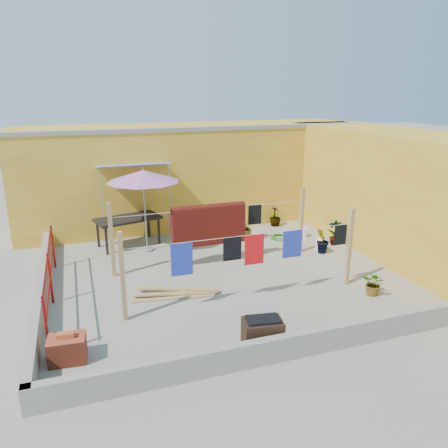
{
  "coord_description": "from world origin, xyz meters",
  "views": [
    {
      "loc": [
        -3.15,
        -9.17,
        4.29
      ],
      "look_at": [
        0.11,
        0.3,
        1.18
      ],
      "focal_mm": 35.0,
      "sensor_mm": 36.0,
      "label": 1
    }
  ],
  "objects_px": {
    "water_jug_a": "(320,245)",
    "green_hose": "(280,237)",
    "patio_umbrella": "(143,177)",
    "brazier": "(263,334)",
    "plant_back_a": "(244,226)",
    "outdoor_table": "(128,220)",
    "brick_stack": "(67,349)",
    "white_basin": "(284,342)",
    "water_jug_b": "(304,232)"
  },
  "relations": [
    {
      "from": "green_hose",
      "to": "patio_umbrella",
      "type": "bearing_deg",
      "value": 176.24
    },
    {
      "from": "water_jug_a",
      "to": "white_basin",
      "type": "bearing_deg",
      "value": -127.91
    },
    {
      "from": "outdoor_table",
      "to": "green_hose",
      "type": "relative_size",
      "value": 3.58
    },
    {
      "from": "water_jug_a",
      "to": "water_jug_b",
      "type": "bearing_deg",
      "value": 83.57
    },
    {
      "from": "patio_umbrella",
      "to": "brazier",
      "type": "distance_m",
      "value": 5.84
    },
    {
      "from": "white_basin",
      "to": "water_jug_a",
      "type": "relative_size",
      "value": 1.35
    },
    {
      "from": "white_basin",
      "to": "patio_umbrella",
      "type": "bearing_deg",
      "value": 105.32
    },
    {
      "from": "outdoor_table",
      "to": "green_hose",
      "type": "bearing_deg",
      "value": -11.18
    },
    {
      "from": "brazier",
      "to": "green_hose",
      "type": "relative_size",
      "value": 1.35
    },
    {
      "from": "outdoor_table",
      "to": "water_jug_b",
      "type": "relative_size",
      "value": 5.74
    },
    {
      "from": "brick_stack",
      "to": "water_jug_a",
      "type": "bearing_deg",
      "value": 25.66
    },
    {
      "from": "brazier",
      "to": "water_jug_a",
      "type": "xyz_separation_m",
      "value": [
        3.48,
        3.93,
        -0.13
      ]
    },
    {
      "from": "patio_umbrella",
      "to": "outdoor_table",
      "type": "relative_size",
      "value": 1.26
    },
    {
      "from": "outdoor_table",
      "to": "white_basin",
      "type": "height_order",
      "value": "outdoor_table"
    },
    {
      "from": "white_basin",
      "to": "water_jug_b",
      "type": "bearing_deg",
      "value": 57.93
    },
    {
      "from": "outdoor_table",
      "to": "brazier",
      "type": "relative_size",
      "value": 2.66
    },
    {
      "from": "water_jug_a",
      "to": "plant_back_a",
      "type": "height_order",
      "value": "plant_back_a"
    },
    {
      "from": "white_basin",
      "to": "plant_back_a",
      "type": "height_order",
      "value": "plant_back_a"
    },
    {
      "from": "outdoor_table",
      "to": "water_jug_a",
      "type": "xyz_separation_m",
      "value": [
        4.96,
        -2.13,
        -0.58
      ]
    },
    {
      "from": "water_jug_a",
      "to": "outdoor_table",
      "type": "bearing_deg",
      "value": 156.77
    },
    {
      "from": "patio_umbrella",
      "to": "green_hose",
      "type": "bearing_deg",
      "value": -3.76
    },
    {
      "from": "white_basin",
      "to": "brick_stack",
      "type": "bearing_deg",
      "value": 168.33
    },
    {
      "from": "brazier",
      "to": "plant_back_a",
      "type": "xyz_separation_m",
      "value": [
        1.83,
        5.46,
        0.12
      ]
    },
    {
      "from": "water_jug_a",
      "to": "green_hose",
      "type": "bearing_deg",
      "value": 115.89
    },
    {
      "from": "patio_umbrella",
      "to": "green_hose",
      "type": "distance_m",
      "value": 4.44
    },
    {
      "from": "patio_umbrella",
      "to": "outdoor_table",
      "type": "xyz_separation_m",
      "value": [
        -0.41,
        0.6,
        -1.34
      ]
    },
    {
      "from": "patio_umbrella",
      "to": "white_basin",
      "type": "height_order",
      "value": "patio_umbrella"
    },
    {
      "from": "patio_umbrella",
      "to": "water_jug_b",
      "type": "bearing_deg",
      "value": -4.45
    },
    {
      "from": "brick_stack",
      "to": "water_jug_b",
      "type": "xyz_separation_m",
      "value": [
        6.77,
        4.35,
        -0.08
      ]
    },
    {
      "from": "brick_stack",
      "to": "water_jug_a",
      "type": "height_order",
      "value": "brick_stack"
    },
    {
      "from": "water_jug_a",
      "to": "green_hose",
      "type": "xyz_separation_m",
      "value": [
        -0.62,
        1.27,
        -0.13
      ]
    },
    {
      "from": "brick_stack",
      "to": "plant_back_a",
      "type": "bearing_deg",
      "value": 43.46
    },
    {
      "from": "brazier",
      "to": "brick_stack",
      "type": "bearing_deg",
      "value": 166.82
    },
    {
      "from": "patio_umbrella",
      "to": "green_hose",
      "type": "xyz_separation_m",
      "value": [
        3.94,
        -0.26,
        -2.05
      ]
    },
    {
      "from": "brick_stack",
      "to": "plant_back_a",
      "type": "relative_size",
      "value": 0.77
    },
    {
      "from": "water_jug_b",
      "to": "patio_umbrella",
      "type": "bearing_deg",
      "value": 175.55
    },
    {
      "from": "white_basin",
      "to": "brazier",
      "type": "bearing_deg",
      "value": 180.0
    },
    {
      "from": "brazier",
      "to": "water_jug_b",
      "type": "xyz_separation_m",
      "value": [
        3.61,
        5.09,
        -0.14
      ]
    },
    {
      "from": "water_jug_a",
      "to": "brazier",
      "type": "bearing_deg",
      "value": -131.54
    },
    {
      "from": "brazier",
      "to": "plant_back_a",
      "type": "height_order",
      "value": "plant_back_a"
    },
    {
      "from": "brazier",
      "to": "plant_back_a",
      "type": "distance_m",
      "value": 5.76
    },
    {
      "from": "brick_stack",
      "to": "green_hose",
      "type": "bearing_deg",
      "value": 36.52
    },
    {
      "from": "white_basin",
      "to": "water_jug_a",
      "type": "xyz_separation_m",
      "value": [
        3.06,
        3.93,
        0.12
      ]
    },
    {
      "from": "green_hose",
      "to": "water_jug_a",
      "type": "bearing_deg",
      "value": -64.11
    },
    {
      "from": "brick_stack",
      "to": "brazier",
      "type": "xyz_separation_m",
      "value": [
        3.16,
        -0.74,
        0.07
      ]
    },
    {
      "from": "outdoor_table",
      "to": "plant_back_a",
      "type": "xyz_separation_m",
      "value": [
        3.31,
        -0.59,
        -0.34
      ]
    },
    {
      "from": "patio_umbrella",
      "to": "green_hose",
      "type": "height_order",
      "value": "patio_umbrella"
    },
    {
      "from": "outdoor_table",
      "to": "green_hose",
      "type": "xyz_separation_m",
      "value": [
        4.34,
        -0.86,
        -0.71
      ]
    },
    {
      "from": "brick_stack",
      "to": "brazier",
      "type": "distance_m",
      "value": 3.24
    },
    {
      "from": "water_jug_a",
      "to": "plant_back_a",
      "type": "relative_size",
      "value": 0.46
    }
  ]
}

